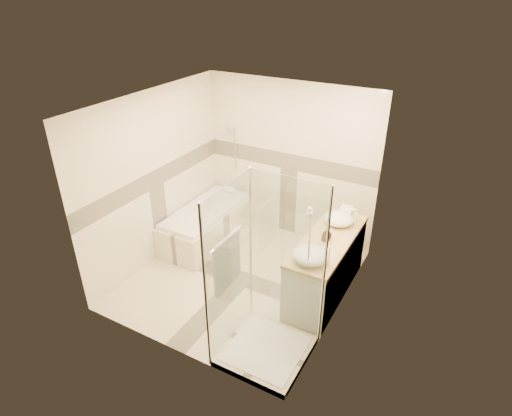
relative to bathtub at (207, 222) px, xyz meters
The scene contains 12 objects.
room 1.57m from the bathtub, 30.53° to the right, with size 2.82×3.02×2.52m.
bathtub is the anchor object (origin of this frame).
vanity 2.18m from the bathtub, ahead, with size 0.58×1.62×0.85m.
shower_enclosure 2.47m from the bathtub, 41.10° to the right, with size 0.96×0.93×2.04m.
vessel_sink_near 2.22m from the bathtub, ahead, with size 0.39×0.39×0.16m, color white.
vessel_sink_far 2.40m from the bathtub, 23.24° to the right, with size 0.41×0.41×0.16m, color white.
faucet_near 2.45m from the bathtub, ahead, with size 0.12×0.03×0.29m.
faucet_far 2.61m from the bathtub, 21.29° to the right, with size 0.10×0.03×0.25m.
amenity_bottle_a 2.26m from the bathtub, 10.99° to the right, with size 0.07×0.07×0.16m, color black.
amenity_bottle_b 2.25m from the bathtub, ahead, with size 0.12×0.12×0.16m, color black.
folded_towels 2.24m from the bathtub, ahead, with size 0.16×0.27×0.09m, color white.
rolled_towel 0.73m from the bathtub, 88.41° to the left, with size 0.10×0.10×0.21m, color white.
Camera 1 is at (2.54, -4.15, 3.78)m, focal length 30.00 mm.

